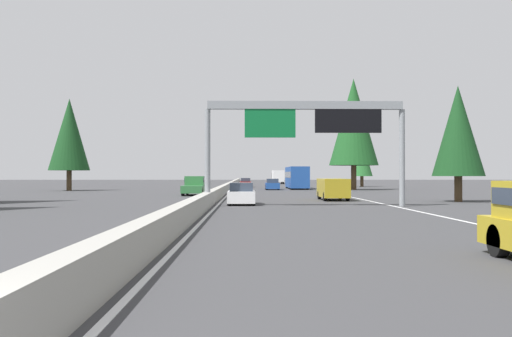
{
  "coord_description": "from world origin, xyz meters",
  "views": [
    {
      "loc": [
        -3.21,
        -2.2,
        2.01
      ],
      "look_at": [
        55.64,
        -3.12,
        2.65
      ],
      "focal_mm": 39.78,
      "sensor_mm": 36.0,
      "label": 1
    }
  ],
  "objects": [
    {
      "name": "minivan_mid_right",
      "position": [
        41.31,
        -8.96,
        0.95
      ],
      "size": [
        5.0,
        1.95,
        1.69
      ],
      "color": "#AD931E",
      "rests_on": "ground"
    },
    {
      "name": "conifer_right_near",
      "position": [
        38.6,
        -17.89,
        5.25
      ],
      "size": [
        3.81,
        3.81,
        8.65
      ],
      "color": "#4C3823",
      "rests_on": "ground"
    },
    {
      "name": "conifer_left_mid",
      "position": [
        68.48,
        20.24,
        7.06
      ],
      "size": [
        5.11,
        5.11,
        11.62
      ],
      "color": "#4C3823",
      "rests_on": "ground"
    },
    {
      "name": "conifer_right_mid",
      "position": [
        71.8,
        -16.37,
        9.0
      ],
      "size": [
        6.51,
        6.51,
        14.8
      ],
      "color": "#4C3823",
      "rests_on": "ground"
    },
    {
      "name": "sign_gantry_overhead",
      "position": [
        32.46,
        -6.03,
        5.29
      ],
      "size": [
        0.5,
        12.68,
        6.65
      ],
      "color": "gray",
      "rests_on": "ground"
    },
    {
      "name": "shoulder_stripe_right",
      "position": [
        70.0,
        -11.52,
        0.01
      ],
      "size": [
        160.0,
        0.16,
        0.01
      ],
      "primitive_type": "cube",
      "color": "silver",
      "rests_on": "ground"
    },
    {
      "name": "sedan_far_center",
      "position": [
        72.23,
        -5.56,
        0.68
      ],
      "size": [
        4.4,
        1.8,
        1.47
      ],
      "color": "#1E4793",
      "rests_on": "ground"
    },
    {
      "name": "sedan_near_right",
      "position": [
        88.56,
        -1.95,
        0.68
      ],
      "size": [
        4.4,
        1.8,
        1.47
      ],
      "color": "maroon",
      "rests_on": "ground"
    },
    {
      "name": "shoulder_stripe_median",
      "position": [
        70.0,
        -0.25,
        0.01
      ],
      "size": [
        160.0,
        0.16,
        0.01
      ],
      "primitive_type": "cube",
      "color": "silver",
      "rests_on": "ground"
    },
    {
      "name": "oncoming_near",
      "position": [
        52.61,
        3.0,
        0.91
      ],
      "size": [
        5.6,
        2.0,
        1.86
      ],
      "rotation": [
        0.0,
        0.0,
        3.14
      ],
      "color": "#2D6B38",
      "rests_on": "ground"
    },
    {
      "name": "ground_plane",
      "position": [
        60.0,
        0.0,
        0.0
      ],
      "size": [
        320.0,
        320.0,
        0.0
      ],
      "primitive_type": "plane",
      "color": "#38383A"
    },
    {
      "name": "sedan_mid_left",
      "position": [
        34.99,
        -1.82,
        0.68
      ],
      "size": [
        4.4,
        1.8,
        1.47
      ],
      "color": "white",
      "rests_on": "ground"
    },
    {
      "name": "bus_distant_a",
      "position": [
        76.85,
        -9.22,
        1.72
      ],
      "size": [
        11.5,
        2.55,
        3.1
      ],
      "color": "#1E4793",
      "rests_on": "ground"
    },
    {
      "name": "conifer_right_far",
      "position": [
        90.6,
        -21.28,
        4.87
      ],
      "size": [
        3.54,
        3.54,
        8.04
      ],
      "color": "#4C3823",
      "rests_on": "ground"
    },
    {
      "name": "box_truck_far_right",
      "position": [
        121.38,
        -8.96,
        1.61
      ],
      "size": [
        8.5,
        2.4,
        2.95
      ],
      "color": "white",
      "rests_on": "ground"
    },
    {
      "name": "median_barrier",
      "position": [
        80.0,
        0.3,
        0.45
      ],
      "size": [
        180.0,
        0.56,
        0.9
      ],
      "primitive_type": "cube",
      "color": "#9E9B93",
      "rests_on": "ground"
    }
  ]
}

